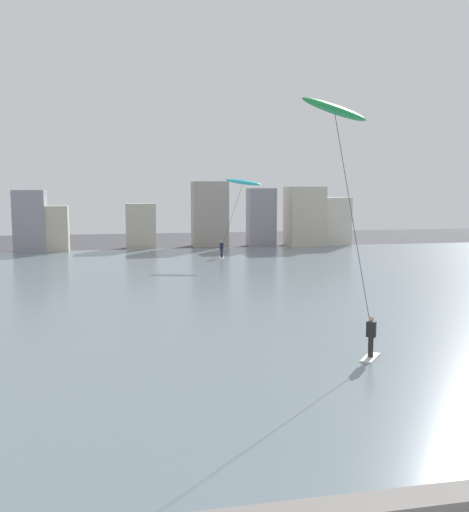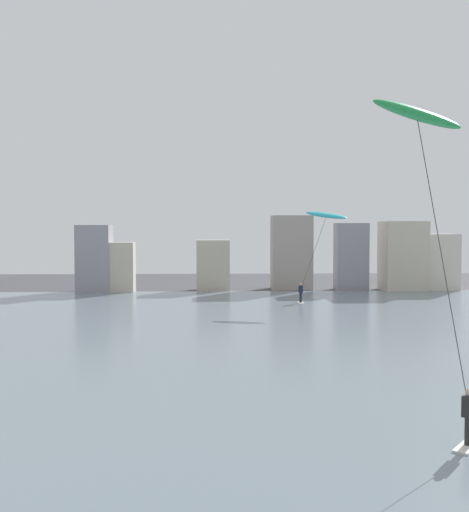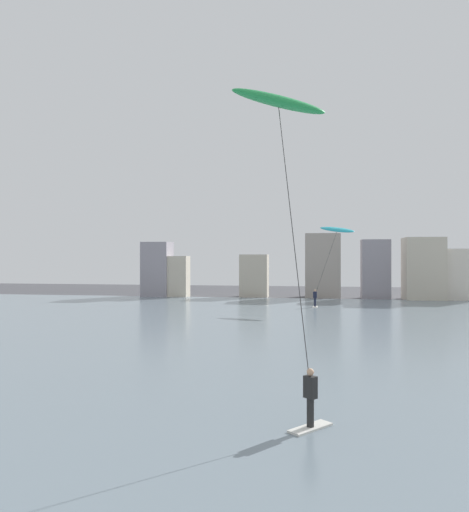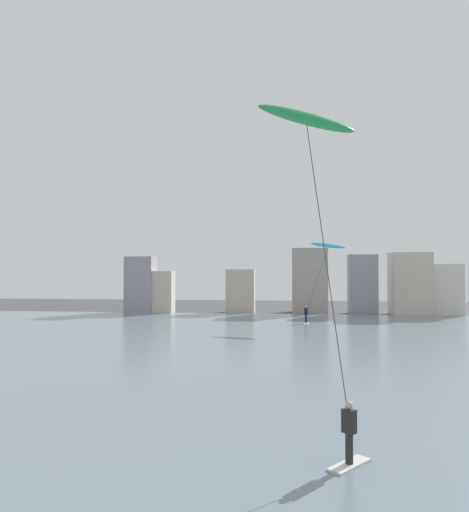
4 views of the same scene
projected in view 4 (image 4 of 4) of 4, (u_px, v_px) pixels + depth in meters
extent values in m
cube|color=slate|center=(244.00, 355.00, 29.14)|extent=(84.00, 52.00, 0.10)
cube|color=gray|center=(141.00, 285.00, 57.09)|extent=(3.20, 2.99, 6.51)
cube|color=beige|center=(155.00, 292.00, 56.63)|extent=(4.41, 2.05, 4.86)
cube|color=beige|center=(241.00, 291.00, 57.24)|extent=(3.26, 2.53, 5.04)
cube|color=#A89E93|center=(310.00, 280.00, 57.37)|extent=(4.03, 2.94, 7.49)
cube|color=gray|center=(362.00, 284.00, 55.68)|extent=(3.13, 2.40, 6.72)
cube|color=beige|center=(410.00, 284.00, 54.28)|extent=(4.11, 3.76, 6.89)
cube|color=beige|center=(444.00, 290.00, 54.08)|extent=(3.28, 3.18, 5.64)
cube|color=silver|center=(306.00, 323.00, 44.95)|extent=(0.55, 1.43, 0.06)
cylinder|color=#191E33|center=(306.00, 319.00, 44.96)|extent=(0.20, 0.20, 0.78)
cube|color=#191E33|center=(306.00, 311.00, 44.98)|extent=(0.36, 0.25, 0.60)
sphere|color=tan|center=(306.00, 307.00, 44.99)|extent=(0.20, 0.20, 0.20)
cylinder|color=#333333|center=(317.00, 279.00, 44.77)|extent=(2.01, 0.40, 5.93)
ellipsoid|color=#28B2C6|center=(328.00, 245.00, 44.56)|extent=(3.54, 2.67, 1.02)
cube|color=silver|center=(349.00, 465.00, 12.61)|extent=(1.24, 1.35, 0.06)
cylinder|color=black|center=(349.00, 448.00, 12.62)|extent=(0.20, 0.20, 0.78)
cube|color=black|center=(349.00, 421.00, 12.63)|extent=(0.40, 0.39, 0.60)
sphere|color=tan|center=(349.00, 405.00, 12.64)|extent=(0.20, 0.20, 0.20)
cylinder|color=#333333|center=(326.00, 263.00, 13.61)|extent=(1.02, 1.69, 8.28)
ellipsoid|color=green|center=(307.00, 119.00, 14.60)|extent=(3.07, 1.56, 1.24)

